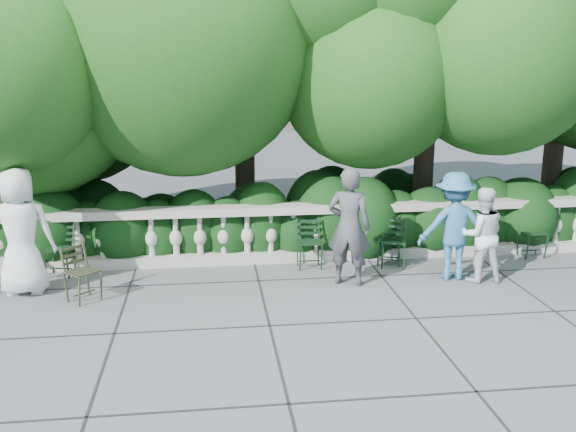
{
  "coord_description": "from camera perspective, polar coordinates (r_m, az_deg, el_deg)",
  "views": [
    {
      "loc": [
        -1.25,
        -8.84,
        3.39
      ],
      "look_at": [
        0.0,
        1.0,
        1.0
      ],
      "focal_mm": 40.0,
      "sensor_mm": 36.0,
      "label": 1
    }
  ],
  "objects": [
    {
      "name": "chair_e",
      "position": [
        10.93,
        9.27,
        -4.69
      ],
      "size": [
        0.56,
        0.59,
        0.84
      ],
      "primitive_type": null,
      "rotation": [
        0.0,
        0.0,
        -0.31
      ],
      "color": "black",
      "rests_on": "ground"
    },
    {
      "name": "balustrade",
      "position": [
        11.1,
        -0.52,
        -1.62
      ],
      "size": [
        12.0,
        0.44,
        1.0
      ],
      "color": "#9E998E",
      "rests_on": "ground"
    },
    {
      "name": "chair_a",
      "position": [
        10.99,
        -19.76,
        -5.24
      ],
      "size": [
        0.51,
        0.54,
        0.84
      ],
      "primitive_type": null,
      "rotation": [
        0.0,
        0.0,
        -0.15
      ],
      "color": "black",
      "rests_on": "ground"
    },
    {
      "name": "chair_f",
      "position": [
        12.15,
        21.1,
        -3.59
      ],
      "size": [
        0.47,
        0.51,
        0.84
      ],
      "primitive_type": null,
      "rotation": [
        0.0,
        0.0,
        0.07
      ],
      "color": "black",
      "rests_on": "ground"
    },
    {
      "name": "chair_b",
      "position": [
        11.2,
        -23.53,
        -5.23
      ],
      "size": [
        0.58,
        0.6,
        0.84
      ],
      "primitive_type": null,
      "rotation": [
        0.0,
        0.0,
        -0.36
      ],
      "color": "black",
      "rests_on": "ground"
    },
    {
      "name": "shrub_hedge",
      "position": [
        12.38,
        -1.16,
        -2.35
      ],
      "size": [
        15.0,
        2.6,
        1.7
      ],
      "primitive_type": null,
      "color": "black",
      "rests_on": "ground"
    },
    {
      "name": "chair_c",
      "position": [
        10.74,
        2.02,
        -4.85
      ],
      "size": [
        0.44,
        0.48,
        0.84
      ],
      "primitive_type": null,
      "rotation": [
        0.0,
        0.0,
        -0.0
      ],
      "color": "black",
      "rests_on": "ground"
    },
    {
      "name": "person_woman_grey",
      "position": [
        9.9,
        5.45,
        -0.94
      ],
      "size": [
        0.79,
        0.66,
        1.85
      ],
      "primitive_type": "imported",
      "rotation": [
        0.0,
        0.0,
        2.75
      ],
      "color": "#3F4045",
      "rests_on": "ground"
    },
    {
      "name": "chair_weathered",
      "position": [
        9.76,
        -17.15,
        -7.4
      ],
      "size": [
        0.65,
        0.65,
        0.84
      ],
      "primitive_type": null,
      "rotation": [
        0.0,
        0.0,
        0.76
      ],
      "color": "black",
      "rests_on": "ground"
    },
    {
      "name": "tree_canopy",
      "position": [
        12.2,
        1.98,
        16.23
      ],
      "size": [
        15.04,
        6.52,
        6.78
      ],
      "color": "#3F3023",
      "rests_on": "ground"
    },
    {
      "name": "ground",
      "position": [
        9.55,
        0.76,
        -7.25
      ],
      "size": [
        90.0,
        90.0,
        0.0
      ],
      "primitive_type": "plane",
      "color": "#52555A",
      "rests_on": "ground"
    },
    {
      "name": "person_older_blue",
      "position": [
        10.46,
        14.53,
        -0.87
      ],
      "size": [
        1.15,
        0.69,
        1.73
      ],
      "primitive_type": "imported",
      "rotation": [
        0.0,
        0.0,
        3.09
      ],
      "color": "#2F648D",
      "rests_on": "ground"
    },
    {
      "name": "chair_d",
      "position": [
        11.07,
        8.91,
        -4.45
      ],
      "size": [
        0.55,
        0.58,
        0.84
      ],
      "primitive_type": null,
      "rotation": [
        0.0,
        0.0,
        -0.26
      ],
      "color": "black",
      "rests_on": "ground"
    },
    {
      "name": "person_casual_man",
      "position": [
        10.49,
        16.79,
        -1.6
      ],
      "size": [
        0.76,
        0.61,
        1.51
      ],
      "primitive_type": "imported",
      "rotation": [
        0.0,
        0.0,
        3.09
      ],
      "color": "silver",
      "rests_on": "ground"
    },
    {
      "name": "person_businessman",
      "position": [
        10.22,
        -22.65,
        -1.31
      ],
      "size": [
        0.95,
        0.63,
        1.91
      ],
      "primitive_type": "imported",
      "rotation": [
        0.0,
        0.0,
        3.11
      ],
      "color": "white",
      "rests_on": "ground"
    }
  ]
}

